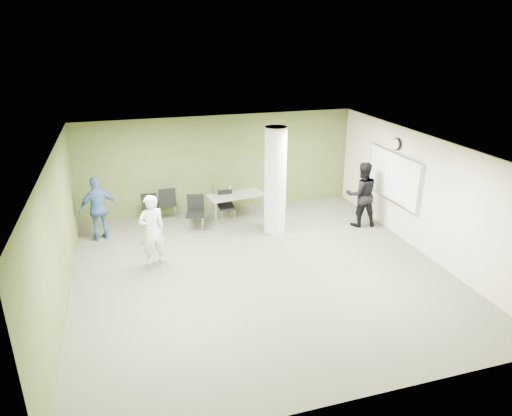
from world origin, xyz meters
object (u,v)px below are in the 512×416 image
object	(u,v)px
folding_table	(235,196)
woman_white	(152,230)
man_black	(362,194)
chair_back_left	(150,205)
man_blue	(99,209)

from	to	relation	value
folding_table	woman_white	size ratio (longest dim) A/B	0.98
folding_table	man_black	distance (m)	3.45
folding_table	woman_white	bearing A→B (deg)	-147.00
chair_back_left	man_black	size ratio (longest dim) A/B	0.49
chair_back_left	man_blue	bearing A→B (deg)	37.00
man_black	man_blue	xyz separation A→B (m)	(-6.77, 1.08, -0.06)
man_black	man_blue	distance (m)	6.85
woman_white	folding_table	bearing A→B (deg)	-156.65
man_black	man_blue	size ratio (longest dim) A/B	1.08
folding_table	chair_back_left	size ratio (longest dim) A/B	1.84
chair_back_left	man_black	world-z (taller)	man_black
chair_back_left	man_black	bearing A→B (deg)	167.53
man_blue	woman_white	bearing A→B (deg)	109.40
folding_table	man_black	xyz separation A→B (m)	(3.15, -1.39, 0.21)
chair_back_left	woman_white	distance (m)	2.52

